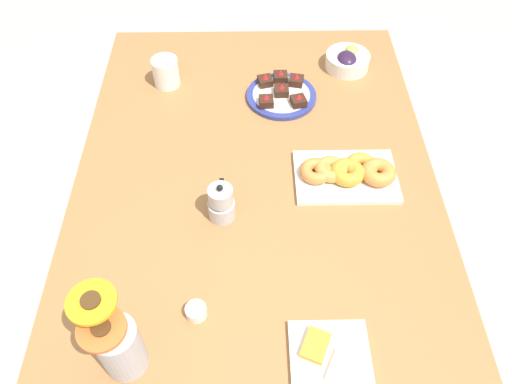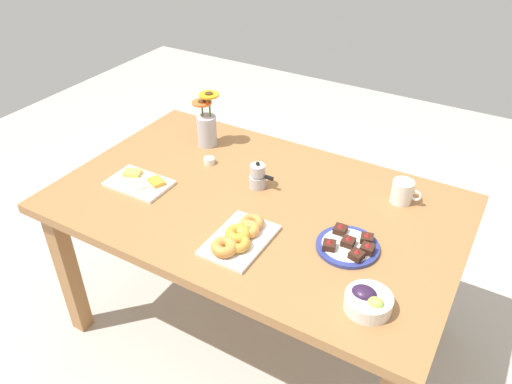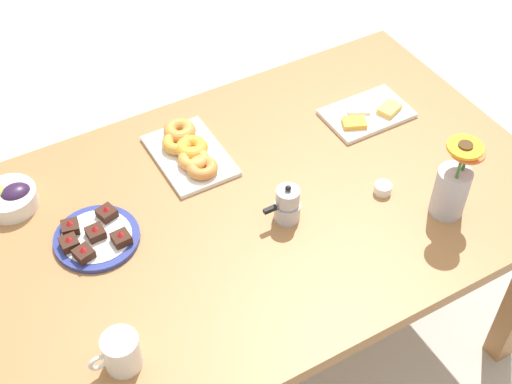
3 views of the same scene
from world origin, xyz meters
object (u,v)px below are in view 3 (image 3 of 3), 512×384
at_px(dessert_plate, 96,237).
at_px(flower_vase, 452,187).
at_px(croissant_platter, 189,151).
at_px(dining_table, 256,223).
at_px(coffee_mug, 121,352).
at_px(cheese_platter, 367,114).
at_px(jam_cup_honey, 383,188).
at_px(moka_pot, 287,205).
at_px(grape_bowl, 10,198).

relative_size(dessert_plate, flower_vase, 0.86).
bearing_deg(croissant_platter, flower_vase, 133.59).
bearing_deg(croissant_platter, dining_table, 107.27).
bearing_deg(coffee_mug, flower_vase, -179.76).
bearing_deg(cheese_platter, jam_cup_honey, 61.58).
distance_m(coffee_mug, moka_pot, 0.58).
bearing_deg(jam_cup_honey, dining_table, -23.34).
distance_m(coffee_mug, dessert_plate, 0.38).
height_order(croissant_platter, moka_pot, moka_pot).
bearing_deg(croissant_platter, coffee_mug, 51.69).
bearing_deg(moka_pot, flower_vase, 153.65).
distance_m(croissant_platter, jam_cup_honey, 0.56).
height_order(cheese_platter, flower_vase, flower_vase).
xyz_separation_m(grape_bowl, flower_vase, (-1.00, 0.60, 0.06)).
height_order(croissant_platter, flower_vase, flower_vase).
distance_m(dining_table, flower_vase, 0.54).
distance_m(dining_table, croissant_platter, 0.29).
xyz_separation_m(grape_bowl, croissant_platter, (-0.50, 0.06, -0.01)).
bearing_deg(dining_table, coffee_mug, 29.45).
relative_size(coffee_mug, flower_vase, 0.46).
distance_m(coffee_mug, grape_bowl, 0.60).
bearing_deg(dining_table, croissant_platter, -72.73).
xyz_separation_m(coffee_mug, cheese_platter, (-0.98, -0.43, -0.04)).
bearing_deg(cheese_platter, grape_bowl, -9.19).
bearing_deg(flower_vase, croissant_platter, -46.41).
relative_size(coffee_mug, croissant_platter, 0.42).
bearing_deg(dining_table, grape_bowl, -28.74).
relative_size(cheese_platter, dessert_plate, 1.17).
bearing_deg(coffee_mug, cheese_platter, -156.28).
relative_size(grape_bowl, moka_pot, 1.23).
bearing_deg(moka_pot, jam_cup_honey, 169.84).
distance_m(dessert_plate, moka_pot, 0.50).
bearing_deg(dessert_plate, coffee_mug, 78.44).
bearing_deg(coffee_mug, croissant_platter, -128.31).
bearing_deg(croissant_platter, grape_bowl, -7.34).
bearing_deg(flower_vase, moka_pot, -26.35).
distance_m(grape_bowl, moka_pot, 0.74).
xyz_separation_m(dining_table, moka_pot, (-0.04, 0.09, 0.13)).
bearing_deg(cheese_platter, croissant_platter, -10.84).
relative_size(jam_cup_honey, moka_pot, 0.40).
distance_m(dining_table, cheese_platter, 0.51).
distance_m(dining_table, jam_cup_honey, 0.36).
bearing_deg(flower_vase, dining_table, -33.15).
xyz_separation_m(coffee_mug, grape_bowl, (0.08, -0.60, -0.02)).
height_order(jam_cup_honey, flower_vase, flower_vase).
relative_size(dining_table, coffee_mug, 13.43).
bearing_deg(dining_table, moka_pot, 115.98).
height_order(coffee_mug, flower_vase, flower_vase).
distance_m(coffee_mug, jam_cup_honey, 0.84).
distance_m(cheese_platter, flower_vase, 0.44).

